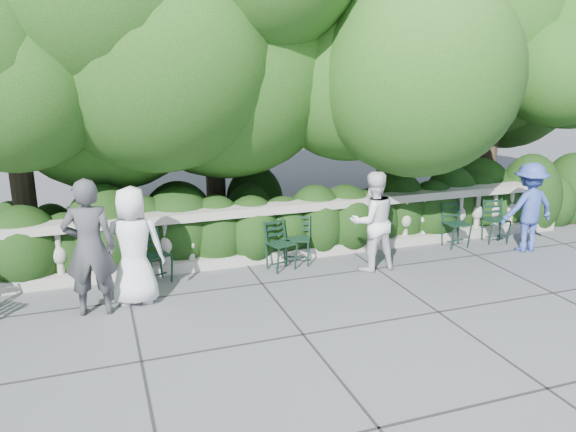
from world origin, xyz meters
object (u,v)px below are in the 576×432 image
object	(u,v)px
chair_e	(459,249)
chair_f	(498,244)
chair_c	(297,267)
person_woman_grey	(90,248)
chair_b	(162,285)
person_businessman	(133,246)
chair_d	(286,272)
person_older_blue	(528,207)
person_casual_man	(372,221)

from	to	relation	value
chair_e	chair_f	xyz separation A→B (m)	(0.85, -0.01, 0.00)
chair_c	person_woman_grey	world-z (taller)	person_woman_grey
chair_b	chair_c	size ratio (longest dim) A/B	1.00
chair_f	person_businessman	distance (m)	6.75
chair_d	chair_c	bearing A→B (deg)	17.74
chair_c	person_woman_grey	size ratio (longest dim) A/B	0.44
chair_c	chair_e	world-z (taller)	same
person_woman_grey	chair_c	bearing A→B (deg)	-159.05
chair_c	person_older_blue	distance (m)	4.35
chair_c	person_casual_man	size ratio (longest dim) A/B	0.51
chair_b	chair_f	world-z (taller)	same
chair_b	chair_c	distance (m)	2.27
chair_b	chair_d	xyz separation A→B (m)	(2.01, -0.11, 0.00)
chair_f	chair_d	bearing A→B (deg)	-167.54
chair_b	person_casual_man	bearing A→B (deg)	-30.86
chair_b	person_casual_man	size ratio (longest dim) A/B	0.51
chair_b	chair_c	bearing A→B (deg)	-21.71
chair_d	person_casual_man	distance (m)	1.64
chair_e	chair_c	bearing A→B (deg)	177.08
chair_c	person_casual_man	bearing A→B (deg)	-0.55
chair_d	person_businessman	distance (m)	2.60
person_businessman	person_older_blue	size ratio (longest dim) A/B	1.05
chair_e	person_casual_man	bearing A→B (deg)	-169.90
chair_f	chair_e	bearing A→B (deg)	-168.88
chair_c	person_businessman	bearing A→B (deg)	-143.14
chair_e	person_casual_man	distance (m)	2.23
chair_f	person_casual_man	bearing A→B (deg)	-160.64
chair_b	person_older_blue	xyz separation A→B (m)	(6.50, -0.50, 0.81)
chair_d	person_casual_man	xyz separation A→B (m)	(1.38, -0.34, 0.83)
person_casual_man	chair_b	bearing A→B (deg)	-8.78
person_casual_man	person_older_blue	size ratio (longest dim) A/B	1.02
chair_c	chair_f	size ratio (longest dim) A/B	1.00
chair_b	person_businessman	size ratio (longest dim) A/B	0.49
chair_f	person_casual_man	size ratio (longest dim) A/B	0.51
chair_b	chair_c	world-z (taller)	same
person_businessman	person_woman_grey	size ratio (longest dim) A/B	0.90
chair_b	person_businessman	xyz separation A→B (m)	(-0.41, -0.54, 0.85)
chair_d	person_businessman	xyz separation A→B (m)	(-2.42, -0.44, 0.85)
person_woman_grey	person_older_blue	world-z (taller)	person_woman_grey
chair_d	person_older_blue	distance (m)	4.58
chair_c	chair_f	bearing A→B (deg)	22.03
chair_e	person_businessman	world-z (taller)	person_businessman
person_woman_grey	person_casual_man	world-z (taller)	person_woman_grey
chair_f	person_woman_grey	xyz separation A→B (m)	(-7.26, -0.64, 0.95)
chair_f	person_woman_grey	distance (m)	7.35
chair_b	person_casual_man	world-z (taller)	person_casual_man
person_woman_grey	person_older_blue	size ratio (longest dim) A/B	1.17
chair_c	chair_d	size ratio (longest dim) A/B	1.00
chair_c	chair_d	xyz separation A→B (m)	(-0.26, -0.17, 0.00)
chair_b	chair_e	distance (m)	5.42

